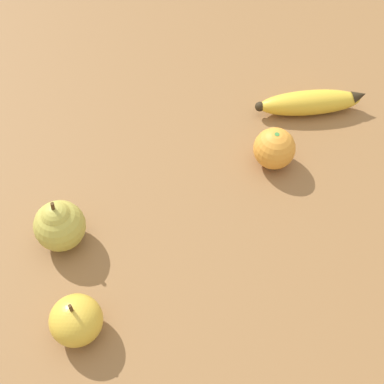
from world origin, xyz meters
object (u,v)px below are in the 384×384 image
at_px(orange, 274,149).
at_px(apple, 76,320).
at_px(pear, 59,224).
at_px(banana, 311,102).

bearing_deg(orange, apple, 133.90).
xyz_separation_m(orange, apple, (-0.27, 0.28, -0.00)).
height_order(pear, apple, pear).
bearing_deg(apple, pear, 14.14).
distance_m(orange, pear, 0.35).
height_order(orange, pear, pear).
bearing_deg(pear, apple, -165.86).
relative_size(orange, apple, 0.90).
height_order(banana, pear, pear).
distance_m(banana, orange, 0.14).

